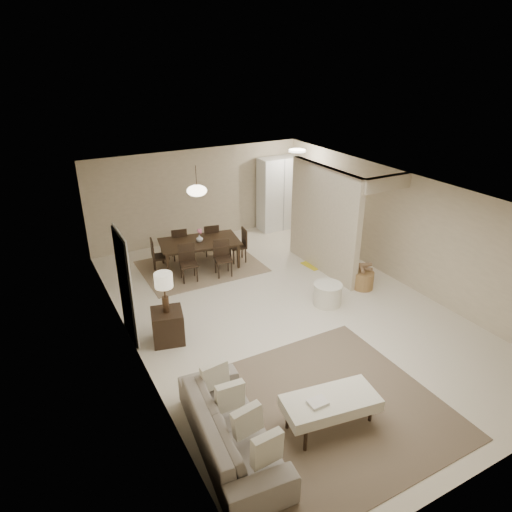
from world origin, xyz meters
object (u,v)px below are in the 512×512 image
ottoman_bench (330,403)px  round_pouf (328,294)px  wicker_basket (363,280)px  sofa (232,428)px  dining_table (200,254)px  side_table (168,326)px  pantry_cabinet (279,194)px

ottoman_bench → round_pouf: size_ratio=2.39×
ottoman_bench → wicker_basket: ottoman_bench is taller
sofa → dining_table: 5.66m
sofa → side_table: size_ratio=3.70×
ottoman_bench → dining_table: (0.37, 5.68, -0.05)m
pantry_cabinet → ottoman_bench: 7.90m
wicker_basket → dining_table: bearing=135.1°
side_table → wicker_basket: 4.45m
ottoman_bench → dining_table: bearing=95.1°
pantry_cabinet → wicker_basket: pantry_cabinet is taller
pantry_cabinet → sofa: (-4.80, -6.79, -0.72)m
sofa → wicker_basket: bearing=-54.0°
sofa → wicker_basket: (4.50, 2.64, -0.13)m
ottoman_bench → dining_table: 5.69m
ottoman_bench → round_pouf: bearing=62.7°
side_table → wicker_basket: side_table is taller
ottoman_bench → dining_table: dining_table is taller
pantry_cabinet → wicker_basket: size_ratio=4.58×
ottoman_bench → wicker_basket: bearing=52.1°
wicker_basket → dining_table: dining_table is taller
pantry_cabinet → side_table: (-4.75, -4.02, -0.75)m
sofa → wicker_basket: size_ratio=4.89×
side_table → round_pouf: side_table is taller
sofa → ottoman_bench: sofa is taller
side_table → wicker_basket: bearing=-1.6°
dining_table → wicker_basket: bearing=-35.1°
pantry_cabinet → dining_table: 3.44m
round_pouf → dining_table: (-1.63, 2.94, 0.10)m
round_pouf → pantry_cabinet: bearing=71.8°
dining_table → round_pouf: bearing=-51.3°
side_table → pantry_cabinet: bearing=40.3°
pantry_cabinet → side_table: 6.27m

